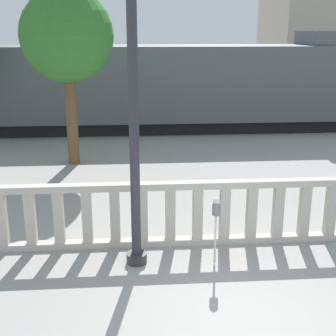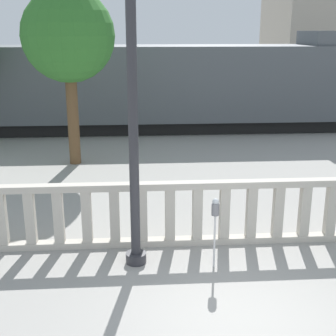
% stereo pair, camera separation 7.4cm
% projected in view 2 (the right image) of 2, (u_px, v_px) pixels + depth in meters
% --- Properties ---
extents(ground_plane, '(160.00, 160.00, 0.00)m').
position_uv_depth(ground_plane, '(237.00, 321.00, 7.38)').
color(ground_plane, gray).
extents(balustrade, '(15.41, 0.24, 1.40)m').
position_uv_depth(balustrade, '(211.00, 213.00, 9.83)').
color(balustrade, '#BCB5A8').
rests_on(balustrade, ground).
extents(lamppost, '(0.40, 0.40, 6.29)m').
position_uv_depth(lamppost, '(133.00, 108.00, 8.34)').
color(lamppost, '#2D2D33').
rests_on(lamppost, ground).
extents(parking_meter, '(0.15, 0.15, 1.40)m').
position_uv_depth(parking_meter, '(215.00, 214.00, 8.75)').
color(parking_meter, silver).
rests_on(parking_meter, ground).
extents(train_near, '(21.47, 3.04, 4.31)m').
position_uv_depth(train_near, '(136.00, 87.00, 20.60)').
color(train_near, black).
rests_on(train_near, ground).
extents(tree_right, '(2.96, 2.96, 5.68)m').
position_uv_depth(tree_right, '(68.00, 37.00, 14.78)').
color(tree_right, brown).
rests_on(tree_right, ground).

